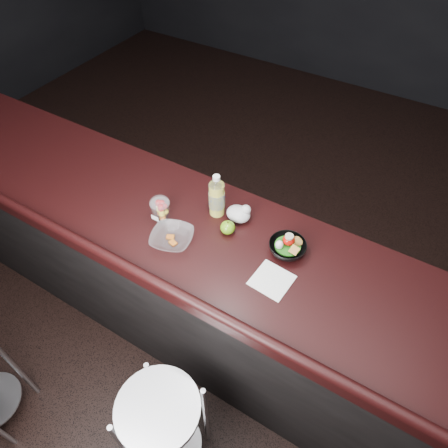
% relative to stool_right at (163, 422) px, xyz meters
% --- Properties ---
extents(ground, '(8.00, 8.00, 0.00)m').
position_rel_stool_right_xyz_m(ground, '(-0.21, 0.40, -0.53)').
color(ground, black).
rests_on(ground, ground).
extents(room_shell, '(8.00, 8.00, 8.00)m').
position_rel_stool_right_xyz_m(room_shell, '(-0.21, 0.40, 1.30)').
color(room_shell, black).
rests_on(room_shell, ground).
extents(counter, '(4.06, 0.71, 1.02)m').
position_rel_stool_right_xyz_m(counter, '(-0.21, 0.70, -0.02)').
color(counter, black).
rests_on(counter, ground).
extents(stool_right, '(0.40, 0.40, 0.73)m').
position_rel_stool_right_xyz_m(stool_right, '(0.00, 0.00, 0.00)').
color(stool_right, '#B8B8BE').
rests_on(stool_right, ground).
extents(lemonade_bottle, '(0.08, 0.08, 0.24)m').
position_rel_stool_right_xyz_m(lemonade_bottle, '(-0.22, 0.84, 0.59)').
color(lemonade_bottle, gold).
rests_on(lemonade_bottle, counter).
extents(fruit_cup, '(0.10, 0.10, 0.14)m').
position_rel_stool_right_xyz_m(fruit_cup, '(-0.43, 0.67, 0.56)').
color(fruit_cup, white).
rests_on(fruit_cup, counter).
extents(green_apple, '(0.07, 0.07, 0.07)m').
position_rel_stool_right_xyz_m(green_apple, '(-0.11, 0.76, 0.52)').
color(green_apple, '#3D740D').
rests_on(green_apple, counter).
extents(plastic_bag, '(0.12, 0.10, 0.09)m').
position_rel_stool_right_xyz_m(plastic_bag, '(-0.11, 0.86, 0.53)').
color(plastic_bag, silver).
rests_on(plastic_bag, counter).
extents(snack_bowl, '(0.17, 0.17, 0.09)m').
position_rel_stool_right_xyz_m(snack_bowl, '(0.18, 0.79, 0.52)').
color(snack_bowl, black).
rests_on(snack_bowl, counter).
extents(takeout_bowl, '(0.24, 0.24, 0.05)m').
position_rel_stool_right_xyz_m(takeout_bowl, '(-0.31, 0.57, 0.51)').
color(takeout_bowl, silver).
rests_on(takeout_bowl, counter).
extents(paper_napkin, '(0.17, 0.17, 0.00)m').
position_rel_stool_right_xyz_m(paper_napkin, '(0.19, 0.62, 0.49)').
color(paper_napkin, white).
rests_on(paper_napkin, counter).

